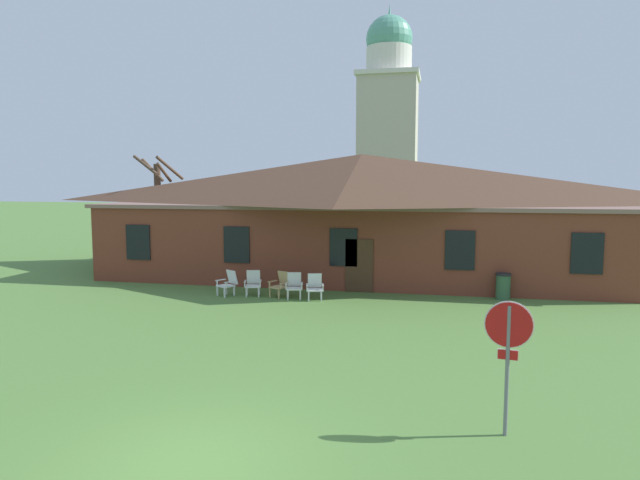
{
  "coord_description": "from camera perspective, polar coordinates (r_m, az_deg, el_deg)",
  "views": [
    {
      "loc": [
        3.68,
        -7.56,
        4.31
      ],
      "look_at": [
        0.21,
        8.52,
        2.6
      ],
      "focal_mm": 31.28,
      "sensor_mm": 36.0,
      "label": 1
    }
  ],
  "objects": [
    {
      "name": "ground_plane",
      "position": [
        9.45,
        -13.15,
        -21.38
      ],
      "size": [
        200.0,
        200.0,
        0.0
      ],
      "primitive_type": "plane",
      "color": "#517A38"
    },
    {
      "name": "brick_building",
      "position": [
        26.79,
        4.25,
        2.84
      ],
      "size": [
        23.14,
        10.4,
        5.64
      ],
      "color": "brown",
      "rests_on": "ground"
    },
    {
      "name": "dome_tower",
      "position": [
        48.55,
        6.98,
        11.09
      ],
      "size": [
        5.18,
        5.18,
        19.07
      ],
      "color": "#BCB29E",
      "rests_on": "ground"
    },
    {
      "name": "stop_sign",
      "position": [
        10.03,
        18.7,
        -9.82
      ],
      "size": [
        0.8,
        0.14,
        2.34
      ],
      "color": "slate",
      "rests_on": "ground"
    },
    {
      "name": "lawn_chair_by_porch",
      "position": [
        21.62,
        -9.37,
        -4.31
      ],
      "size": [
        0.84,
        0.87,
        0.96
      ],
      "color": "white",
      "rests_on": "ground"
    },
    {
      "name": "lawn_chair_near_door",
      "position": [
        21.46,
        -6.86,
        -4.34
      ],
      "size": [
        0.74,
        0.78,
        0.96
      ],
      "color": "silver",
      "rests_on": "ground"
    },
    {
      "name": "lawn_chair_left_end",
      "position": [
        21.14,
        -4.04,
        -4.48
      ],
      "size": [
        0.81,
        0.85,
        0.96
      ],
      "color": "tan",
      "rests_on": "ground"
    },
    {
      "name": "lawn_chair_middle",
      "position": [
        20.85,
        -2.65,
        -4.61
      ],
      "size": [
        0.73,
        0.77,
        0.96
      ],
      "color": "silver",
      "rests_on": "ground"
    },
    {
      "name": "lawn_chair_right_end",
      "position": [
        20.58,
        -0.53,
        -4.74
      ],
      "size": [
        0.73,
        0.78,
        0.96
      ],
      "color": "white",
      "rests_on": "ground"
    },
    {
      "name": "bare_tree_beside_building",
      "position": [
        31.6,
        -16.21,
        3.6
      ],
      "size": [
        2.34,
        1.93,
        5.77
      ],
      "color": "brown",
      "rests_on": "ground"
    },
    {
      "name": "trash_bin",
      "position": [
        21.67,
        18.22,
        -4.51
      ],
      "size": [
        0.56,
        0.56,
        0.98
      ],
      "color": "#335638",
      "rests_on": "ground"
    }
  ]
}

